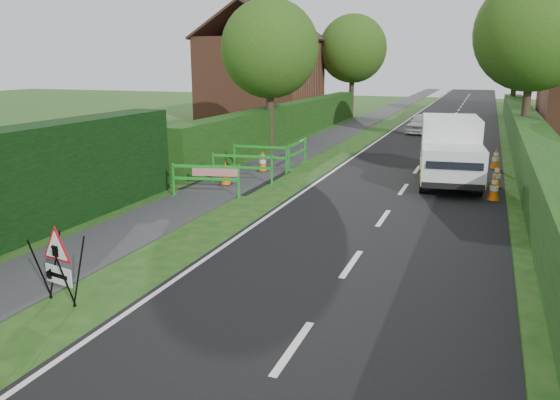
# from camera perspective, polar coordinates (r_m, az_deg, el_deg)

# --- Properties ---
(ground) EXTENTS (120.00, 120.00, 0.00)m
(ground) POSITION_cam_1_polar(r_m,az_deg,el_deg) (8.29, -18.23, -14.72)
(ground) COLOR #194513
(ground) RESTS_ON ground
(road_surface) EXTENTS (6.00, 90.00, 0.02)m
(road_surface) POSITION_cam_1_polar(r_m,az_deg,el_deg) (40.78, 17.57, 8.07)
(road_surface) COLOR black
(road_surface) RESTS_ON ground
(footpath) EXTENTS (2.00, 90.00, 0.02)m
(footpath) POSITION_cam_1_polar(r_m,az_deg,el_deg) (41.46, 9.90, 8.60)
(footpath) COLOR #2D2D30
(footpath) RESTS_ON ground
(hedge_west_far) EXTENTS (1.00, 24.00, 1.80)m
(hedge_west_far) POSITION_cam_1_polar(r_m,az_deg,el_deg) (29.48, 1.14, 6.59)
(hedge_west_far) COLOR #14380F
(hedge_west_far) RESTS_ON ground
(hedge_east) EXTENTS (1.20, 50.00, 1.50)m
(hedge_east) POSITION_cam_1_polar(r_m,az_deg,el_deg) (21.95, 24.87, 2.63)
(hedge_east) COLOR #14380F
(hedge_east) RESTS_ON ground
(house_west) EXTENTS (7.50, 7.40, 7.88)m
(house_west) POSITION_cam_1_polar(r_m,az_deg,el_deg) (38.49, -1.94, 12.70)
(house_west) COLOR brown
(house_west) RESTS_ON ground
(tree_nw) EXTENTS (4.40, 4.40, 6.70)m
(tree_nw) POSITION_cam_1_polar(r_m,az_deg,el_deg) (25.34, -1.07, 15.51)
(tree_nw) COLOR #2D2116
(tree_nw) RESTS_ON ground
(tree_ne) EXTENTS (5.20, 5.20, 7.79)m
(tree_ne) POSITION_cam_1_polar(r_m,az_deg,el_deg) (27.61, 25.02, 15.57)
(tree_ne) COLOR #2D2116
(tree_ne) RESTS_ON ground
(tree_fw) EXTENTS (4.80, 4.80, 7.24)m
(tree_fw) POSITION_cam_1_polar(r_m,az_deg,el_deg) (40.64, 7.62, 15.39)
(tree_fw) COLOR #2D2116
(tree_fw) RESTS_ON ground
(tree_fe) EXTENTS (4.20, 4.20, 6.33)m
(tree_fe) POSITION_cam_1_polar(r_m,az_deg,el_deg) (43.57, 23.51, 13.49)
(tree_fe) COLOR #2D2116
(tree_fe) RESTS_ON ground
(triangle_sign) EXTENTS (0.91, 0.91, 1.13)m
(triangle_sign) POSITION_cam_1_polar(r_m,az_deg,el_deg) (9.68, -22.38, -5.71)
(triangle_sign) COLOR black
(triangle_sign) RESTS_ON ground
(works_van) EXTENTS (2.35, 4.83, 2.12)m
(works_van) POSITION_cam_1_polar(r_m,az_deg,el_deg) (18.81, 17.35, 5.05)
(works_van) COLOR silver
(works_van) RESTS_ON ground
(traffic_cone_0) EXTENTS (0.38, 0.38, 0.79)m
(traffic_cone_0) POSITION_cam_1_polar(r_m,az_deg,el_deg) (16.87, 21.46, 1.18)
(traffic_cone_0) COLOR black
(traffic_cone_0) RESTS_ON ground
(traffic_cone_1) EXTENTS (0.38, 0.38, 0.79)m
(traffic_cone_1) POSITION_cam_1_polar(r_m,az_deg,el_deg) (18.74, 21.71, 2.38)
(traffic_cone_1) COLOR black
(traffic_cone_1) RESTS_ON ground
(traffic_cone_2) EXTENTS (0.38, 0.38, 0.79)m
(traffic_cone_2) POSITION_cam_1_polar(r_m,az_deg,el_deg) (22.02, 21.61, 4.02)
(traffic_cone_2) COLOR black
(traffic_cone_2) RESTS_ON ground
(traffic_cone_3) EXTENTS (0.38, 0.38, 0.79)m
(traffic_cone_3) POSITION_cam_1_polar(r_m,az_deg,el_deg) (17.86, -5.70, 2.79)
(traffic_cone_3) COLOR black
(traffic_cone_3) RESTS_ON ground
(traffic_cone_4) EXTENTS (0.38, 0.38, 0.79)m
(traffic_cone_4) POSITION_cam_1_polar(r_m,az_deg,el_deg) (20.04, -1.83, 4.10)
(traffic_cone_4) COLOR black
(traffic_cone_4) RESTS_ON ground
(ped_barrier_0) EXTENTS (2.09, 0.78, 1.00)m
(ped_barrier_0) POSITION_cam_1_polar(r_m,az_deg,el_deg) (16.30, -7.77, 2.48)
(ped_barrier_0) COLOR #1B9721
(ped_barrier_0) RESTS_ON ground
(ped_barrier_1) EXTENTS (2.09, 0.65, 1.00)m
(ped_barrier_1) POSITION_cam_1_polar(r_m,az_deg,el_deg) (18.00, -3.97, 3.68)
(ped_barrier_1) COLOR #1B9721
(ped_barrier_1) RESTS_ON ground
(ped_barrier_2) EXTENTS (2.08, 0.53, 1.00)m
(ped_barrier_2) POSITION_cam_1_polar(r_m,az_deg,el_deg) (19.95, -2.09, 4.74)
(ped_barrier_2) COLOR #1B9721
(ped_barrier_2) RESTS_ON ground
(ped_barrier_3) EXTENTS (0.39, 2.07, 1.00)m
(ped_barrier_3) POSITION_cam_1_polar(r_m,az_deg,el_deg) (20.90, 1.85, 5.18)
(ped_barrier_3) COLOR #1B9721
(ped_barrier_3) RESTS_ON ground
(redwhite_plank) EXTENTS (1.46, 0.41, 0.25)m
(redwhite_plank) POSITION_cam_1_polar(r_m,az_deg,el_deg) (17.86, -6.77, 1.47)
(redwhite_plank) COLOR red
(redwhite_plank) RESTS_ON ground
(hatchback_car) EXTENTS (1.79, 3.43, 1.11)m
(hatchback_car) POSITION_cam_1_polar(r_m,az_deg,el_deg) (32.11, 14.70, 7.76)
(hatchback_car) COLOR white
(hatchback_car) RESTS_ON ground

